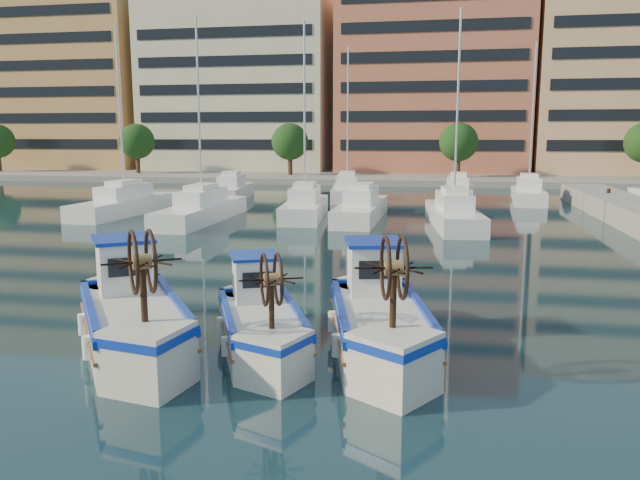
{
  "coord_description": "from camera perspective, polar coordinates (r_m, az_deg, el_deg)",
  "views": [
    {
      "loc": [
        2.0,
        -13.47,
        5.0
      ],
      "look_at": [
        -1.83,
        6.76,
        1.5
      ],
      "focal_mm": 35.0,
      "sensor_mm": 36.0,
      "label": 1
    }
  ],
  "objects": [
    {
      "name": "fishing_boat_b",
      "position": [
        14.74,
        -5.43,
        -7.23
      ],
      "size": [
        3.2,
        4.41,
        2.65
      ],
      "rotation": [
        0.0,
        0.0,
        0.41
      ],
      "color": "silver",
      "rests_on": "ground"
    },
    {
      "name": "fishing_boat_a",
      "position": [
        15.29,
        -16.78,
        -6.43
      ],
      "size": [
        4.43,
        5.16,
        3.16
      ],
      "rotation": [
        0.0,
        0.0,
        0.6
      ],
      "color": "silver",
      "rests_on": "ground"
    },
    {
      "name": "waterfront",
      "position": [
        79.08,
        16.4,
        13.69
      ],
      "size": [
        180.0,
        40.0,
        25.6
      ],
      "color": "gray",
      "rests_on": "ground"
    },
    {
      "name": "yacht_marina",
      "position": [
        41.7,
        4.04,
        3.47
      ],
      "size": [
        38.35,
        23.51,
        11.5
      ],
      "color": "white",
      "rests_on": "ground"
    },
    {
      "name": "ground",
      "position": [
        14.51,
        2.17,
        -10.52
      ],
      "size": [
        300.0,
        300.0,
        0.0
      ],
      "primitive_type": "plane",
      "color": "#193641",
      "rests_on": "ground"
    },
    {
      "name": "fishing_boat_c",
      "position": [
        14.57,
        5.4,
        -6.94
      ],
      "size": [
        2.99,
        5.09,
        3.08
      ],
      "rotation": [
        0.0,
        0.0,
        0.22
      ],
      "color": "silver",
      "rests_on": "ground"
    }
  ]
}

